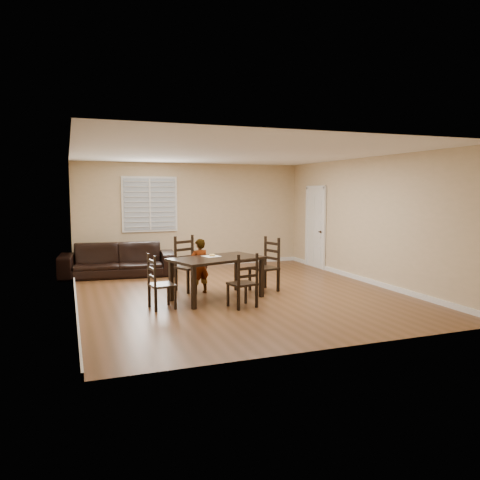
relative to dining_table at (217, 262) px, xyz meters
name	(u,v)px	position (x,y,z in m)	size (l,w,h in m)	color
ground	(237,293)	(0.53, 0.38, -0.68)	(7.00, 7.00, 0.00)	brown
room	(236,200)	(0.57, 0.56, 1.12)	(6.04, 7.04, 2.72)	#D1B58D
dining_table	(217,262)	(0.00, 0.00, 0.00)	(1.85, 1.38, 0.77)	black
chair_near	(186,265)	(-0.33, 1.01, -0.19)	(0.63, 0.62, 1.09)	black
chair_far	(246,284)	(0.25, -0.83, -0.26)	(0.49, 0.47, 0.94)	black
chair_left	(156,284)	(-1.19, -0.35, -0.26)	(0.44, 0.47, 0.93)	black
chair_right	(269,266)	(1.21, 0.37, -0.20)	(0.56, 0.58, 1.07)	black
child	(199,266)	(-0.18, 0.57, -0.15)	(0.39, 0.26, 1.07)	gray
napkin	(211,256)	(-0.06, 0.18, 0.09)	(0.29, 0.29, 0.00)	beige
donut	(212,255)	(-0.04, 0.18, 0.11)	(0.11, 0.11, 0.04)	gold
sofa	(118,260)	(-1.46, 3.04, -0.30)	(2.61, 1.02, 0.76)	black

